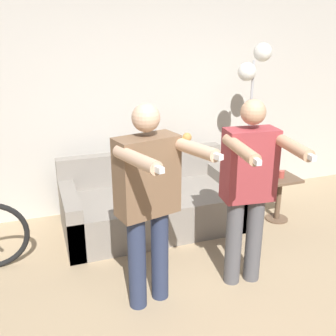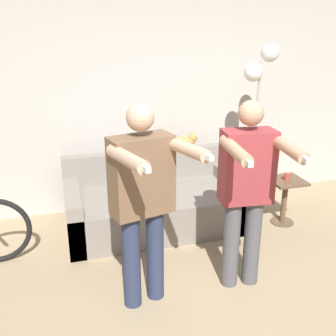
{
  "view_description": "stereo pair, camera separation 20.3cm",
  "coord_description": "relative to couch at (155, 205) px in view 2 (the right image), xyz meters",
  "views": [
    {
      "loc": [
        -1.33,
        -1.98,
        2.12
      ],
      "look_at": [
        -0.21,
        1.18,
        0.91
      ],
      "focal_mm": 42.0,
      "sensor_mm": 36.0,
      "label": 1
    },
    {
      "loc": [
        -1.14,
        -2.04,
        2.12
      ],
      "look_at": [
        -0.21,
        1.18,
        0.91
      ],
      "focal_mm": 42.0,
      "sensor_mm": 36.0,
      "label": 2
    }
  ],
  "objects": [
    {
      "name": "ground_plane",
      "position": [
        0.18,
        -1.81,
        -0.26
      ],
      "size": [
        16.0,
        16.0,
        0.0
      ],
      "primitive_type": "plane",
      "color": "tan"
    },
    {
      "name": "person_right",
      "position": [
        0.45,
        -1.24,
        0.66
      ],
      "size": [
        0.54,
        0.71,
        1.61
      ],
      "rotation": [
        0.0,
        0.0,
        -0.11
      ],
      "color": "#56565B",
      "rests_on": "ground_plane"
    },
    {
      "name": "person_left",
      "position": [
        -0.4,
        -1.24,
        0.69
      ],
      "size": [
        0.63,
        0.76,
        1.63
      ],
      "rotation": [
        0.0,
        0.0,
        0.24
      ],
      "color": "#2D3856",
      "rests_on": "ground_plane"
    },
    {
      "name": "floor_lamp",
      "position": [
        1.19,
        0.02,
        1.3
      ],
      "size": [
        0.38,
        0.27,
        1.97
      ],
      "color": "#B2B2B7",
      "rests_on": "ground_plane"
    },
    {
      "name": "wall_back",
      "position": [
        0.18,
        0.66,
        1.04
      ],
      "size": [
        10.0,
        0.05,
        2.6
      ],
      "color": "beige",
      "rests_on": "ground_plane"
    },
    {
      "name": "cat",
      "position": [
        0.41,
        0.36,
        0.59
      ],
      "size": [
        0.53,
        0.14,
        0.17
      ],
      "color": "tan",
      "rests_on": "couch"
    },
    {
      "name": "couch",
      "position": [
        0.0,
        0.0,
        0.0
      ],
      "size": [
        1.93,
        0.94,
        0.78
      ],
      "color": "gray",
      "rests_on": "ground_plane"
    },
    {
      "name": "side_table",
      "position": [
        1.42,
        -0.33,
        0.11
      ],
      "size": [
        0.37,
        0.37,
        0.53
      ],
      "color": "brown",
      "rests_on": "ground_plane"
    },
    {
      "name": "cup",
      "position": [
        1.41,
        -0.35,
        0.31
      ],
      "size": [
        0.07,
        0.07,
        0.08
      ],
      "color": "#B7473D",
      "rests_on": "side_table"
    }
  ]
}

